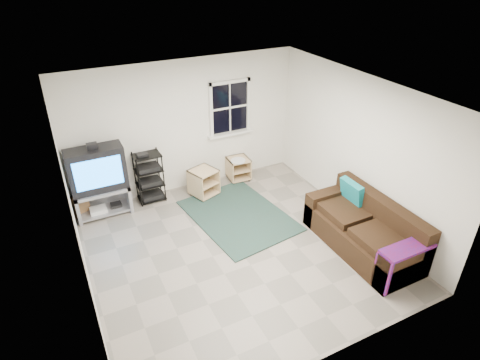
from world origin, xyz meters
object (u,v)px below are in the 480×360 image
tv_unit (98,176)px  side_table_left (202,181)px  av_rack (150,180)px  side_table_right (238,167)px  sofa (365,231)px

tv_unit → side_table_left: size_ratio=2.38×
side_table_left → av_rack: bearing=164.7°
av_rack → side_table_right: bearing=-0.3°
av_rack → side_table_right: 1.89m
sofa → av_rack: bearing=132.4°
side_table_right → tv_unit: bearing=-179.0°
av_rack → side_table_left: 1.02m
side_table_right → sofa: (0.83, -2.97, 0.05)m
tv_unit → side_table_right: tv_unit is taller
tv_unit → av_rack: 0.98m
tv_unit → av_rack: (0.91, 0.06, -0.34)m
tv_unit → side_table_right: bearing=1.0°
side_table_left → sofa: size_ratio=0.30×
side_table_right → av_rack: bearing=179.7°
side_table_left → side_table_right: size_ratio=1.19×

